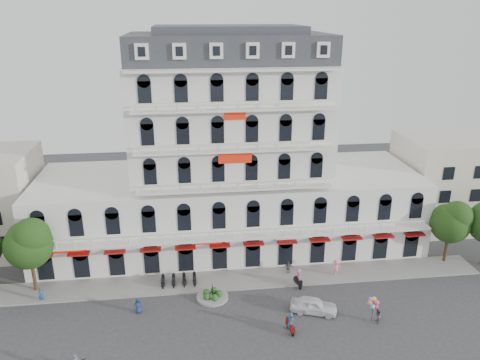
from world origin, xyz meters
name	(u,v)px	position (x,y,z in m)	size (l,w,h in m)	color
ground	(250,334)	(0.00, 0.00, 0.00)	(120.00, 120.00, 0.00)	#38383A
sidewalk	(238,279)	(0.00, 9.00, 0.08)	(53.00, 4.00, 0.16)	gray
main_building	(229,166)	(0.00, 18.00, 9.96)	(45.00, 15.00, 25.80)	silver
flank_building_east	(453,181)	(30.00, 20.00, 6.00)	(14.00, 10.00, 12.00)	beige
traffic_island	(212,296)	(-3.00, 6.00, 0.26)	(3.20, 3.20, 1.60)	gray
parked_scooter_row	(179,285)	(-6.35, 8.80, 0.00)	(4.40, 1.80, 1.10)	black
tree_west_inner	(28,242)	(-20.95, 9.48, 5.68)	(4.76, 4.76, 8.25)	#382314
tree_east_inner	(451,221)	(24.05, 9.98, 5.21)	(4.40, 4.37, 7.57)	#382314
parked_car	(314,305)	(6.47, 2.50, 0.76)	(1.79, 4.45, 1.52)	white
rider_east	(291,323)	(3.61, -0.12, 0.99)	(0.62, 1.70, 2.04)	maroon
rider_center	(298,277)	(6.04, 7.05, 1.12)	(0.82, 1.69, 2.13)	black
pedestrian_left	(138,305)	(-10.20, 4.45, 0.82)	(0.80, 0.52, 1.64)	navy
pedestrian_mid	(288,268)	(5.54, 9.50, 0.81)	(0.95, 0.39, 1.62)	#4F5156
pedestrian_right	(336,268)	(10.65, 8.64, 0.96)	(1.24, 0.72, 1.93)	pink
pedestrian_far	(41,295)	(-19.87, 7.48, 0.79)	(0.57, 0.38, 1.57)	#294C7D
balloon_vendor	(376,310)	(11.71, 0.33, 1.31)	(1.35, 1.26, 2.45)	#5B5B63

